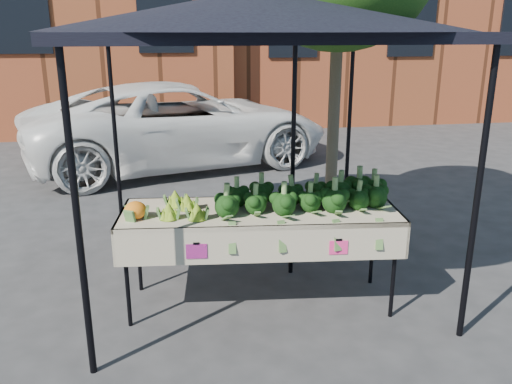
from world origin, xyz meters
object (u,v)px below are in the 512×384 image
Objects in this scene: canopy at (256,141)px; street_tree at (335,78)px; table at (260,257)px; vehicle at (175,10)px.

canopy is 0.83× the size of street_tree.
table is at bearing -128.77° from street_tree.
street_tree is at bearing 51.23° from table.
vehicle is (-0.61, 4.64, 1.35)m from canopy.
street_tree is at bearing 34.38° from canopy.
street_tree is at bearing -173.64° from vehicle.
table is 5.78m from vehicle.
canopy is 0.58× the size of vehicle.
canopy is at bearing -145.62° from street_tree.
table is 0.65× the size of street_tree.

